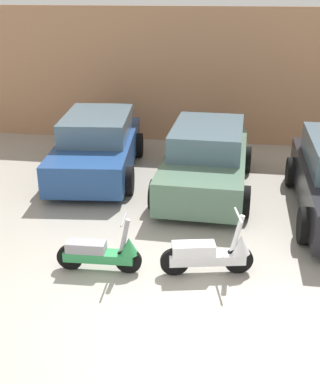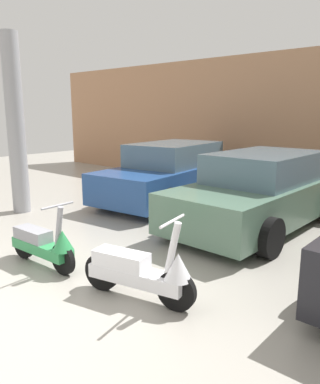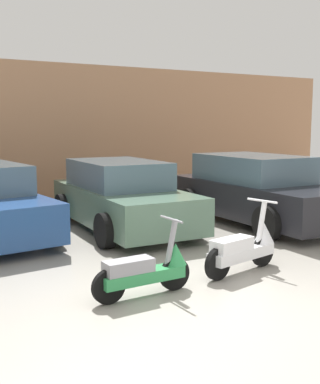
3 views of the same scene
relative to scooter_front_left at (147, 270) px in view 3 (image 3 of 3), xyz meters
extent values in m
plane|color=#9E998E|center=(0.66, -0.92, -0.34)|extent=(28.00, 28.00, 0.00)
cube|color=tan|center=(0.66, 7.31, 1.53)|extent=(19.60, 0.12, 3.75)
cylinder|color=black|center=(0.41, 0.02, -0.13)|extent=(0.43, 0.09, 0.43)
cylinder|color=black|center=(-0.54, -0.02, -0.13)|extent=(0.43, 0.09, 0.43)
cube|color=#2D8C4C|center=(-0.06, 0.00, -0.07)|extent=(1.13, 0.31, 0.15)
cube|color=gray|center=(-0.26, -0.01, 0.08)|extent=(0.64, 0.28, 0.17)
cylinder|color=gray|center=(0.36, 0.02, 0.30)|extent=(0.20, 0.08, 0.61)
cylinder|color=gray|center=(0.36, 0.02, 0.61)|extent=(0.05, 0.50, 0.03)
cone|color=#2D8C4C|center=(0.43, 0.02, 0.14)|extent=(0.30, 0.30, 0.28)
cylinder|color=black|center=(2.15, 0.28, -0.11)|extent=(0.47, 0.17, 0.46)
cylinder|color=black|center=(1.15, 0.07, -0.11)|extent=(0.47, 0.17, 0.46)
cube|color=silver|center=(1.65, 0.17, -0.05)|extent=(1.23, 0.52, 0.16)
cube|color=white|center=(1.44, 0.13, 0.12)|extent=(0.71, 0.40, 0.18)
cylinder|color=white|center=(2.10, 0.27, 0.35)|extent=(0.22, 0.12, 0.65)
cylinder|color=white|center=(2.10, 0.27, 0.68)|extent=(0.14, 0.53, 0.03)
cone|color=silver|center=(2.17, 0.28, 0.18)|extent=(0.37, 0.37, 0.30)
cylinder|color=black|center=(-0.26, 3.12, -0.03)|extent=(0.28, 0.65, 0.63)
cylinder|color=black|center=(-0.53, 5.67, -0.03)|extent=(0.28, 0.65, 0.63)
cube|color=#51705B|center=(1.39, 3.70, 0.18)|extent=(1.83, 4.18, 0.69)
cube|color=slate|center=(1.40, 3.95, 0.79)|extent=(1.58, 2.36, 0.54)
cylinder|color=black|center=(2.25, 2.39, -0.03)|extent=(0.23, 0.64, 0.63)
cylinder|color=black|center=(0.46, 2.44, -0.03)|extent=(0.23, 0.64, 0.63)
cylinder|color=black|center=(2.32, 4.96, -0.03)|extent=(0.23, 0.64, 0.63)
cylinder|color=black|center=(0.53, 5.01, -0.03)|extent=(0.23, 0.64, 0.63)
cube|color=black|center=(4.26, 2.81, 0.20)|extent=(1.85, 4.38, 0.73)
cube|color=slate|center=(4.27, 3.07, 0.85)|extent=(1.62, 2.46, 0.57)
cylinder|color=black|center=(3.31, 1.47, -0.01)|extent=(0.23, 0.67, 0.66)
cylinder|color=black|center=(5.22, 4.16, -0.01)|extent=(0.23, 0.67, 0.66)
cylinder|color=black|center=(3.33, 4.17, -0.01)|extent=(0.23, 0.67, 0.66)
camera|label=1|loc=(1.91, -6.43, 3.90)|focal=45.00mm
camera|label=2|loc=(4.49, -2.70, 1.81)|focal=35.00mm
camera|label=3|loc=(-2.73, -5.19, 1.81)|focal=45.00mm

